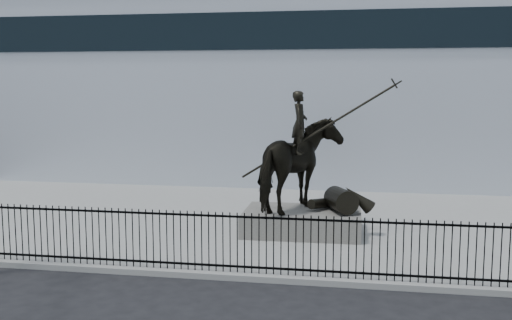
# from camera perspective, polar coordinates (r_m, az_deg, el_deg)

# --- Properties ---
(ground) EXTENTS (120.00, 120.00, 0.00)m
(ground) POSITION_cam_1_polar(r_m,az_deg,el_deg) (13.82, -1.29, -12.89)
(ground) COLOR black
(ground) RESTS_ON ground
(plaza) EXTENTS (30.00, 12.00, 0.15)m
(plaza) POSITION_cam_1_polar(r_m,az_deg,el_deg) (20.42, 2.60, -5.99)
(plaza) COLOR #9A9A98
(plaza) RESTS_ON ground
(building) EXTENTS (44.00, 14.00, 9.00)m
(building) POSITION_cam_1_polar(r_m,az_deg,el_deg) (32.81, 5.64, 6.81)
(building) COLOR silver
(building) RESTS_ON ground
(picket_fence) EXTENTS (22.10, 0.10, 1.50)m
(picket_fence) POSITION_cam_1_polar(r_m,az_deg,el_deg) (14.71, -0.33, -7.94)
(picket_fence) COLOR black
(picket_fence) RESTS_ON plaza
(statue_plinth) EXTENTS (3.65, 2.54, 0.68)m
(statue_plinth) POSITION_cam_1_polar(r_m,az_deg,el_deg) (18.82, 4.43, -5.86)
(statue_plinth) COLOR #54524D
(statue_plinth) RESTS_ON plaza
(equestrian_statue) EXTENTS (4.62, 2.90, 3.92)m
(equestrian_statue) POSITION_cam_1_polar(r_m,az_deg,el_deg) (18.50, 4.70, -0.57)
(equestrian_statue) COLOR black
(equestrian_statue) RESTS_ON statue_plinth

